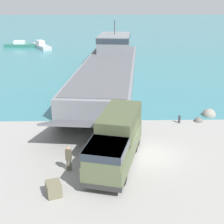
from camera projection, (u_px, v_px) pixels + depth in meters
name	position (u px, v px, depth m)	size (l,w,h in m)	color
ground_plane	(150.00, 155.00, 23.05)	(240.00, 240.00, 0.00)	gray
water_surface	(114.00, 28.00, 113.91)	(240.00, 180.00, 0.01)	teal
landing_craft	(110.00, 63.00, 46.59)	(11.01, 39.72, 7.27)	gray
military_truck	(116.00, 140.00, 21.60)	(4.49, 8.57, 3.36)	#566042
soldier_on_ramp	(69.00, 157.00, 20.74)	(0.47, 0.31, 1.76)	#4C4738
moored_boat_b	(22.00, 45.00, 72.27)	(8.04, 2.68, 1.45)	#2D7060
moored_boat_c	(41.00, 46.00, 70.59)	(5.71, 8.47, 1.68)	#B7BABF
mooring_bollard	(179.00, 119.00, 28.85)	(0.24, 0.24, 0.76)	#333338
cargo_crate	(54.00, 189.00, 18.34)	(0.83, 0.99, 0.83)	#6B664C
shoreline_rock_a	(209.00, 115.00, 30.82)	(1.35, 1.35, 1.35)	gray
shoreline_rock_b	(198.00, 121.00, 29.32)	(0.80, 0.80, 0.80)	#66605B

